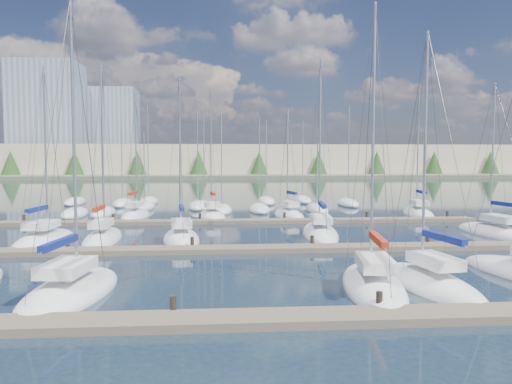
{
  "coord_description": "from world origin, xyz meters",
  "views": [
    {
      "loc": [
        -2.27,
        -15.84,
        6.09
      ],
      "look_at": [
        0.0,
        14.0,
        4.0
      ],
      "focal_mm": 35.0,
      "sensor_mm": 36.0,
      "label": 1
    }
  ],
  "objects": [
    {
      "name": "ground",
      "position": [
        0.0,
        60.0,
        0.0
      ],
      "size": [
        400.0,
        400.0,
        0.0
      ],
      "primitive_type": "plane",
      "color": "#1D2C3A",
      "rests_on": "ground"
    },
    {
      "name": "dock_near",
      "position": [
        0.0,
        2.01,
        0.15
      ],
      "size": [
        44.0,
        1.93,
        1.1
      ],
      "color": "#6B5E4C",
      "rests_on": "ground"
    },
    {
      "name": "dock_mid",
      "position": [
        0.0,
        16.01,
        0.15
      ],
      "size": [
        44.0,
        1.93,
        1.1
      ],
      "color": "#6B5E4C",
      "rests_on": "ground"
    },
    {
      "name": "dock_far",
      "position": [
        0.0,
        30.01,
        0.15
      ],
      "size": [
        44.0,
        1.93,
        1.1
      ],
      "color": "#6B5E4C",
      "rests_on": "ground"
    },
    {
      "name": "sailboat_i",
      "position": [
        -10.67,
        20.8,
        0.19
      ],
      "size": [
        2.56,
        8.36,
        13.61
      ],
      "rotation": [
        0.0,
        0.0,
        0.03
      ],
      "color": "white",
      "rests_on": "ground"
    },
    {
      "name": "sailboat_d",
      "position": [
        4.82,
        6.26,
        0.18
      ],
      "size": [
        3.85,
        8.83,
        13.92
      ],
      "rotation": [
        0.0,
        0.0,
        -0.14
      ],
      "color": "white",
      "rests_on": "ground"
    },
    {
      "name": "sailboat_c",
      "position": [
        -8.76,
        6.31,
        0.18
      ],
      "size": [
        4.11,
        8.57,
        13.71
      ],
      "rotation": [
        0.0,
        0.0,
        -0.13
      ],
      "color": "white",
      "rests_on": "ground"
    },
    {
      "name": "sailboat_j",
      "position": [
        -4.97,
        20.45,
        0.18
      ],
      "size": [
        3.4,
        7.64,
        12.6
      ],
      "rotation": [
        0.0,
        0.0,
        0.11
      ],
      "color": "white",
      "rests_on": "ground"
    },
    {
      "name": "sailboat_p",
      "position": [
        4.96,
        34.55,
        0.19
      ],
      "size": [
        3.44,
        7.09,
        11.82
      ],
      "rotation": [
        0.0,
        0.0,
        0.18
      ],
      "color": "white",
      "rests_on": "ground"
    },
    {
      "name": "sailboat_h",
      "position": [
        -14.65,
        20.34,
        0.18
      ],
      "size": [
        3.69,
        8.15,
        13.33
      ],
      "rotation": [
        0.0,
        0.0,
        -0.09
      ],
      "color": "white",
      "rests_on": "ground"
    },
    {
      "name": "sailboat_o",
      "position": [
        -2.91,
        34.07,
        0.19
      ],
      "size": [
        3.46,
        7.49,
        13.66
      ],
      "rotation": [
        0.0,
        0.0,
        0.12
      ],
      "color": "white",
      "rests_on": "ground"
    },
    {
      "name": "sailboat_k",
      "position": [
        5.67,
        22.35,
        0.19
      ],
      "size": [
        3.66,
        9.94,
        14.56
      ],
      "rotation": [
        0.0,
        0.0,
        -0.11
      ],
      "color": "white",
      "rests_on": "ground"
    },
    {
      "name": "sailboat_n",
      "position": [
        -10.66,
        35.16,
        0.2
      ],
      "size": [
        2.93,
        7.4,
        13.2
      ],
      "rotation": [
        0.0,
        0.0,
        -0.11
      ],
      "color": "white",
      "rests_on": "ground"
    },
    {
      "name": "sailboat_e",
      "position": [
        7.57,
        6.42,
        0.18
      ],
      "size": [
        3.69,
        8.21,
        12.7
      ],
      "rotation": [
        0.0,
        0.0,
        0.15
      ],
      "color": "white",
      "rests_on": "ground"
    },
    {
      "name": "sailboat_m",
      "position": [
        19.45,
        21.29,
        0.17
      ],
      "size": [
        3.9,
        9.41,
        12.65
      ],
      "rotation": [
        0.0,
        0.0,
        0.12
      ],
      "color": "white",
      "rests_on": "ground"
    },
    {
      "name": "sailboat_r",
      "position": [
        18.81,
        35.1,
        0.19
      ],
      "size": [
        3.77,
        8.86,
        14.01
      ],
      "rotation": [
        0.0,
        0.0,
        -0.15
      ],
      "color": "white",
      "rests_on": "ground"
    },
    {
      "name": "distant_boats",
      "position": [
        -4.34,
        43.76,
        0.29
      ],
      "size": [
        36.93,
        20.75,
        13.3
      ],
      "color": "#9EA0A5",
      "rests_on": "ground"
    },
    {
      "name": "shoreline",
      "position": [
        -13.29,
        149.77,
        7.44
      ],
      "size": [
        400.0,
        60.0,
        38.0
      ],
      "color": "#666B51",
      "rests_on": "ground"
    }
  ]
}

